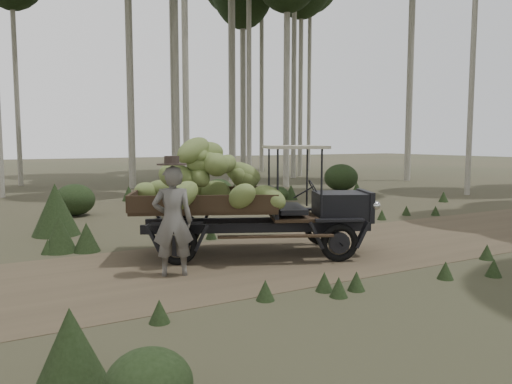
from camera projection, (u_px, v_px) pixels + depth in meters
ground at (332, 250)px, 10.39m from camera, size 120.00×120.00×0.00m
dirt_track at (332, 249)px, 10.39m from camera, size 70.00×4.00×0.01m
banana_truck at (231, 187)px, 9.81m from camera, size 4.88×3.34×2.44m
farmer at (173, 220)px, 8.30m from camera, size 0.78×0.64×2.01m
undergrowth at (402, 226)px, 10.25m from camera, size 23.87×23.39×1.38m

